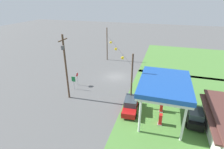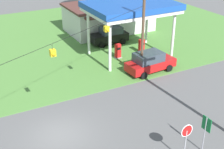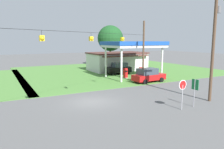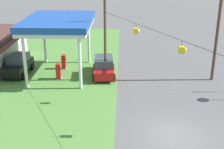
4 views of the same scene
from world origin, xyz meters
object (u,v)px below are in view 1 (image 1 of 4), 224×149
at_px(fuel_pump_far, 160,120).
at_px(car_at_pumps_rear, 195,116).
at_px(fuel_pump_near, 161,107).
at_px(stop_sign_roadside, 77,76).
at_px(utility_pole_main, 65,65).
at_px(car_at_pumps_front, 131,105).
at_px(route_sign, 74,80).
at_px(gas_station_canopy, 165,85).

xyz_separation_m(fuel_pump_far, car_at_pumps_rear, (-1.61, 4.20, 0.27)).
xyz_separation_m(fuel_pump_near, stop_sign_roadside, (-3.94, -15.12, 1.09)).
bearing_deg(utility_pole_main, fuel_pump_far, 80.56).
height_order(car_at_pumps_front, stop_sign_roadside, stop_sign_roadside).
bearing_deg(stop_sign_roadside, route_sign, -175.58).
height_order(gas_station_canopy, stop_sign_roadside, gas_station_canopy).
distance_m(car_at_pumps_front, stop_sign_roadside, 12.03).
bearing_deg(fuel_pump_far, gas_station_canopy, 179.93).
bearing_deg(fuel_pump_far, fuel_pump_near, 180.00).
distance_m(stop_sign_roadside, utility_pole_main, 5.90).
height_order(gas_station_canopy, car_at_pumps_front, gas_station_canopy).
bearing_deg(utility_pole_main, gas_station_canopy, 86.12).
bearing_deg(car_at_pumps_front, utility_pole_main, -97.27).
relative_size(gas_station_canopy, fuel_pump_near, 5.60).
bearing_deg(car_at_pumps_front, route_sign, -111.40).
relative_size(fuel_pump_near, fuel_pump_far, 1.00).
relative_size(gas_station_canopy, route_sign, 3.56).
height_order(gas_station_canopy, utility_pole_main, utility_pole_main).
bearing_deg(gas_station_canopy, fuel_pump_near, -179.93).
bearing_deg(fuel_pump_near, fuel_pump_far, 0.00).
height_order(fuel_pump_near, stop_sign_roadside, stop_sign_roadside).
xyz_separation_m(gas_station_canopy, fuel_pump_far, (1.42, -0.00, -4.29)).
relative_size(gas_station_canopy, fuel_pump_far, 5.60).
xyz_separation_m(car_at_pumps_front, route_sign, (-3.40, -10.79, 0.73)).
bearing_deg(gas_station_canopy, car_at_pumps_front, -95.07).
bearing_deg(fuel_pump_far, car_at_pumps_rear, 111.00).
height_order(car_at_pumps_rear, stop_sign_roadside, stop_sign_roadside).
bearing_deg(car_at_pumps_rear, stop_sign_roadside, 77.46).
height_order(stop_sign_roadside, route_sign, stop_sign_roadside).
bearing_deg(route_sign, car_at_pumps_rear, 79.41).
bearing_deg(fuel_pump_near, utility_pole_main, -88.24).
xyz_separation_m(fuel_pump_far, utility_pole_main, (-2.40, -14.43, 4.98)).
relative_size(gas_station_canopy, car_at_pumps_rear, 1.98).
relative_size(fuel_pump_far, car_at_pumps_front, 0.32).
distance_m(fuel_pump_far, stop_sign_roadside, 16.61).
height_order(gas_station_canopy, route_sign, gas_station_canopy).
bearing_deg(route_sign, fuel_pump_near, 81.07).
height_order(route_sign, utility_pole_main, utility_pole_main).
bearing_deg(car_at_pumps_front, fuel_pump_near, 100.12).
relative_size(fuel_pump_far, car_at_pumps_rear, 0.35).
relative_size(car_at_pumps_rear, stop_sign_roadside, 1.72).
distance_m(fuel_pump_far, car_at_pumps_rear, 4.51).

